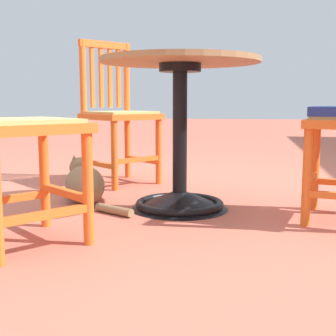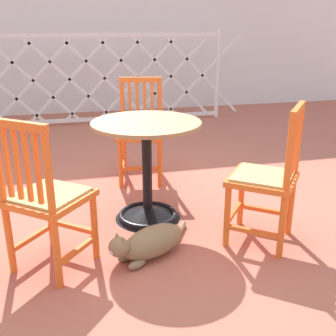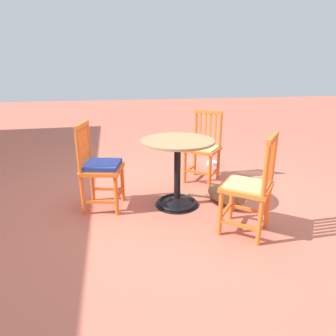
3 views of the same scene
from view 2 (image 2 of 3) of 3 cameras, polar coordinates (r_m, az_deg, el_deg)
name	(u,v)px [view 2 (image 2 of 3)]	position (r m, az deg, el deg)	size (l,w,h in m)	color
ground_plane	(140,220)	(3.01, -3.97, -7.27)	(24.00, 24.00, 0.00)	#BC604C
building_wall_backdrop	(92,21)	(6.78, -10.68, 19.66)	(10.00, 0.20, 2.80)	white
lattice_fence_panel	(105,78)	(5.90, -8.91, 12.37)	(4.03, 0.06, 1.27)	white
cafe_table	(147,182)	(2.92, -2.93, -1.99)	(0.76, 0.76, 0.73)	black
orange_chair_facing_out	(267,179)	(2.63, 13.77, -1.56)	(0.56, 0.56, 0.91)	orange
orange_chair_at_corner	(141,132)	(3.64, -3.86, 5.05)	(0.48, 0.48, 0.91)	orange
orange_chair_tucked_in	(46,200)	(2.37, -16.77, -4.27)	(0.56, 0.56, 0.91)	orange
tabby_cat	(148,243)	(2.52, -2.81, -10.52)	(0.60, 0.52, 0.23)	#8E704C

